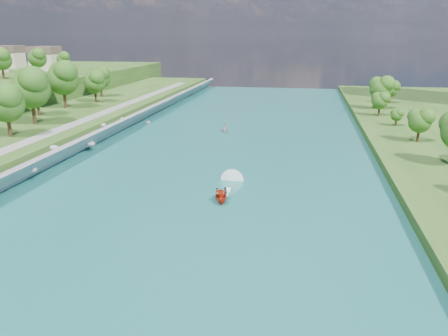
# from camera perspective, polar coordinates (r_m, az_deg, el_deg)

# --- Properties ---
(ground) EXTENTS (260.00, 260.00, 0.00)m
(ground) POSITION_cam_1_polar(r_m,az_deg,el_deg) (51.62, -6.91, -7.59)
(ground) COLOR #2D5119
(ground) RESTS_ON ground
(river_water) EXTENTS (55.00, 240.00, 0.10)m
(river_water) POSITION_cam_1_polar(r_m,az_deg,el_deg) (69.63, -2.06, -0.83)
(river_water) COLOR #195D62
(river_water) RESTS_ON ground
(ridge_west) EXTENTS (60.00, 120.00, 9.00)m
(ridge_west) POSITION_cam_1_polar(r_m,az_deg,el_deg) (170.91, -24.53, 9.87)
(ridge_west) COLOR #2D5119
(ridge_west) RESTS_ON ground
(riprap_bank) EXTENTS (5.21, 236.00, 4.35)m
(riprap_bank) POSITION_cam_1_polar(r_m,az_deg,el_deg) (77.84, -21.20, 1.30)
(riprap_bank) COLOR slate
(riprap_bank) RESTS_ON ground
(riverside_path) EXTENTS (3.00, 200.00, 0.10)m
(riverside_path) POSITION_cam_1_polar(r_m,az_deg,el_deg) (81.94, -24.90, 2.86)
(riverside_path) COLOR gray
(riverside_path) RESTS_ON berm_west
(ridge_houses) EXTENTS (29.50, 29.50, 8.40)m
(ridge_houses) POSITION_cam_1_polar(r_m,az_deg,el_deg) (177.89, -25.64, 12.82)
(ridge_houses) COLOR beige
(ridge_houses) RESTS_ON ridge_west
(trees_east) EXTENTS (15.18, 140.41, 10.75)m
(trees_east) POSITION_cam_1_polar(r_m,az_deg,el_deg) (83.22, 27.15, 4.52)
(trees_east) COLOR #194F15
(trees_east) RESTS_ON berm_east
(trees_ridge) EXTENTS (16.56, 39.88, 10.36)m
(trees_ridge) POSITION_cam_1_polar(r_m,az_deg,el_deg) (157.63, -23.58, 12.93)
(trees_ridge) COLOR #194F15
(trees_ridge) RESTS_ON ridge_west
(motorboat) EXTENTS (3.60, 18.66, 2.04)m
(motorboat) POSITION_cam_1_polar(r_m,az_deg,el_deg) (59.99, 0.00, -3.19)
(motorboat) COLOR red
(motorboat) RESTS_ON river_water
(raft) EXTENTS (3.29, 3.75, 1.71)m
(raft) POSITION_cam_1_polar(r_m,az_deg,el_deg) (100.21, 0.07, 5.00)
(raft) COLOR gray
(raft) RESTS_ON river_water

